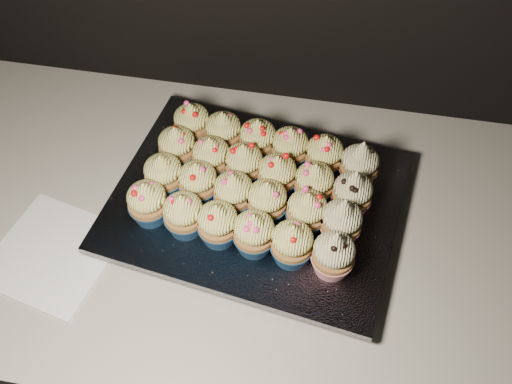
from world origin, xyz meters
The scene contains 29 objects.
cabinet centered at (0.00, 1.70, 0.43)m, with size 2.40×0.60×0.86m, color black.
worktop centered at (0.00, 1.70, 0.88)m, with size 2.44×0.64×0.04m, color silver.
napkin centered at (-0.05, 1.58, 0.90)m, with size 0.18×0.18×0.00m, color white.
baking_tray centered at (0.25, 1.72, 0.91)m, with size 0.42×0.32×0.02m, color black.
foil_lining centered at (0.25, 1.72, 0.93)m, with size 0.45×0.35×0.01m, color silver.
cupcake_0 centered at (0.09, 1.66, 0.97)m, with size 0.06×0.06×0.08m.
cupcake_1 centered at (0.15, 1.64, 0.97)m, with size 0.06×0.06×0.08m.
cupcake_2 centered at (0.21, 1.64, 0.97)m, with size 0.06×0.06×0.08m.
cupcake_3 centered at (0.26, 1.63, 0.97)m, with size 0.06×0.06×0.08m.
cupcake_4 centered at (0.32, 1.62, 0.97)m, with size 0.06×0.06×0.08m.
cupcake_5 centered at (0.38, 1.61, 0.97)m, with size 0.06×0.06×0.10m.
cupcake_6 centered at (0.10, 1.71, 0.97)m, with size 0.06×0.06×0.08m.
cupcake_7 centered at (0.16, 1.71, 0.97)m, with size 0.06×0.06×0.08m.
cupcake_8 centered at (0.22, 1.70, 0.97)m, with size 0.06×0.06×0.08m.
cupcake_9 centered at (0.27, 1.69, 0.97)m, with size 0.06×0.06×0.08m.
cupcake_10 centered at (0.33, 1.68, 0.97)m, with size 0.06×0.06×0.08m.
cupcake_11 centered at (0.38, 1.67, 0.97)m, with size 0.06×0.06×0.10m.
cupcake_12 centered at (0.11, 1.77, 0.97)m, with size 0.06×0.06×0.08m.
cupcake_13 centered at (0.17, 1.76, 0.97)m, with size 0.06×0.06×0.08m.
cupcake_14 centered at (0.22, 1.76, 0.97)m, with size 0.06×0.06×0.08m.
cupcake_15 centered at (0.28, 1.74, 0.97)m, with size 0.06×0.06×0.08m.
cupcake_16 centered at (0.34, 1.74, 0.97)m, with size 0.06×0.06×0.08m.
cupcake_17 centered at (0.40, 1.73, 0.97)m, with size 0.06×0.06×0.10m.
cupcake_18 centered at (0.12, 1.83, 0.97)m, with size 0.06×0.06×0.08m.
cupcake_19 centered at (0.17, 1.82, 0.97)m, with size 0.06×0.06×0.08m.
cupcake_20 centered at (0.23, 1.81, 0.97)m, with size 0.06×0.06×0.08m.
cupcake_21 centered at (0.29, 1.81, 0.97)m, with size 0.06×0.06×0.08m.
cupcake_22 centered at (0.35, 1.80, 0.97)m, with size 0.06×0.06×0.08m.
cupcake_23 centered at (0.40, 1.79, 0.97)m, with size 0.06×0.06×0.10m.
Camera 1 is at (0.35, 1.18, 1.67)m, focal length 40.00 mm.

